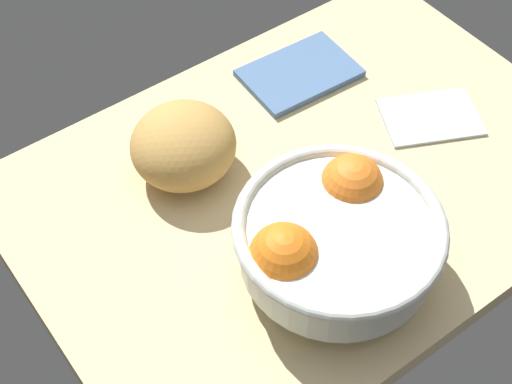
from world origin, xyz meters
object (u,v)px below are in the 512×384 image
bread_loaf (183,145)px  napkin_folded (431,116)px  fruit_bowl (334,236)px  napkin_spare (299,73)px

bread_loaf → napkin_folded: bread_loaf is taller
fruit_bowl → napkin_folded: (26.72, 10.72, -6.01)cm
bread_loaf → napkin_folded: (31.89, -11.98, -4.20)cm
bread_loaf → napkin_spare: size_ratio=0.85×
bread_loaf → napkin_folded: bearing=-20.6°
napkin_folded → napkin_spare: bearing=118.0°
fruit_bowl → napkin_folded: size_ratio=1.82×
napkin_folded → napkin_spare: 19.48cm
napkin_spare → bread_loaf: bearing=-167.1°
bread_loaf → napkin_spare: (22.75, 5.22, -4.12)cm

